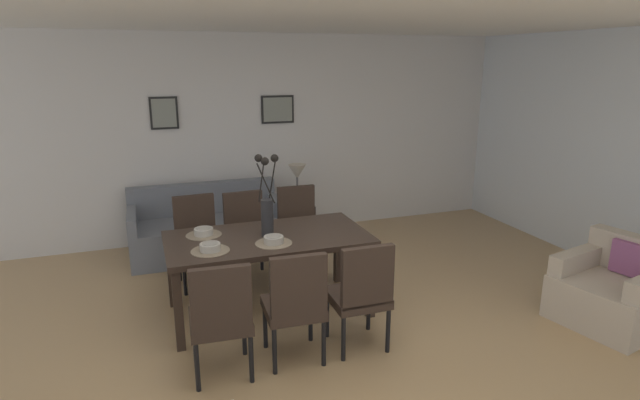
# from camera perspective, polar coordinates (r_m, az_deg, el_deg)

# --- Properties ---
(ground_plane) EXTENTS (9.00, 9.00, 0.00)m
(ground_plane) POSITION_cam_1_polar(r_m,az_deg,el_deg) (4.19, 1.05, -17.38)
(ground_plane) COLOR tan
(back_wall_panel) EXTENTS (9.00, 0.10, 2.60)m
(back_wall_panel) POSITION_cam_1_polar(r_m,az_deg,el_deg) (6.74, -8.70, 6.89)
(back_wall_panel) COLOR silver
(back_wall_panel) RESTS_ON ground
(ceiling_panel) EXTENTS (9.00, 7.20, 0.08)m
(ceiling_panel) POSITION_cam_1_polar(r_m,az_deg,el_deg) (3.93, -0.94, 20.79)
(ceiling_panel) COLOR white
(dining_table) EXTENTS (1.80, 0.94, 0.74)m
(dining_table) POSITION_cam_1_polar(r_m,az_deg,el_deg) (4.66, -5.81, -4.89)
(dining_table) COLOR #33261E
(dining_table) RESTS_ON ground
(dining_chair_near_left) EXTENTS (0.47, 0.47, 0.92)m
(dining_chair_near_left) POSITION_cam_1_polar(r_m,az_deg,el_deg) (3.81, -10.99, -12.43)
(dining_chair_near_left) COLOR #33261E
(dining_chair_near_left) RESTS_ON ground
(dining_chair_near_right) EXTENTS (0.47, 0.47, 0.92)m
(dining_chair_near_right) POSITION_cam_1_polar(r_m,az_deg,el_deg) (5.45, -13.51, -3.91)
(dining_chair_near_right) COLOR #33261E
(dining_chair_near_right) RESTS_ON ground
(dining_chair_far_left) EXTENTS (0.46, 0.46, 0.92)m
(dining_chair_far_left) POSITION_cam_1_polar(r_m,az_deg,el_deg) (3.93, -2.76, -11.21)
(dining_chair_far_left) COLOR #33261E
(dining_chair_far_left) RESTS_ON ground
(dining_chair_far_right) EXTENTS (0.47, 0.47, 0.92)m
(dining_chair_far_right) POSITION_cam_1_polar(r_m,az_deg,el_deg) (5.49, -8.18, -3.49)
(dining_chair_far_right) COLOR #33261E
(dining_chair_far_right) RESTS_ON ground
(dining_chair_mid_left) EXTENTS (0.45, 0.45, 0.92)m
(dining_chair_mid_left) POSITION_cam_1_polar(r_m,az_deg,el_deg) (4.10, 4.62, -10.07)
(dining_chair_mid_left) COLOR #33261E
(dining_chair_mid_left) RESTS_ON ground
(dining_chair_mid_right) EXTENTS (0.45, 0.45, 0.92)m
(dining_chair_mid_right) POSITION_cam_1_polar(r_m,az_deg,el_deg) (5.67, -2.37, -2.72)
(dining_chair_mid_right) COLOR #33261E
(dining_chair_mid_right) RESTS_ON ground
(centerpiece_vase) EXTENTS (0.21, 0.23, 0.73)m
(centerpiece_vase) POSITION_cam_1_polar(r_m,az_deg,el_deg) (4.55, -5.92, -0.63)
(centerpiece_vase) COLOR #232326
(centerpiece_vase) RESTS_ON dining_table
(placemat_near_left) EXTENTS (0.32, 0.32, 0.01)m
(placemat_near_left) POSITION_cam_1_polar(r_m,az_deg,el_deg) (4.35, -12.12, -5.55)
(placemat_near_left) COLOR #7F705B
(placemat_near_left) RESTS_ON dining_table
(bowl_near_left) EXTENTS (0.17, 0.17, 0.07)m
(bowl_near_left) POSITION_cam_1_polar(r_m,az_deg,el_deg) (4.33, -12.15, -5.09)
(bowl_near_left) COLOR #B2ADA3
(bowl_near_left) RESTS_ON dining_table
(placemat_near_right) EXTENTS (0.32, 0.32, 0.01)m
(placemat_near_right) POSITION_cam_1_polar(r_m,az_deg,el_deg) (4.74, -12.81, -3.82)
(placemat_near_right) COLOR #7F705B
(placemat_near_right) RESTS_ON dining_table
(bowl_near_right) EXTENTS (0.17, 0.17, 0.07)m
(bowl_near_right) POSITION_cam_1_polar(r_m,az_deg,el_deg) (4.73, -12.84, -3.39)
(bowl_near_right) COLOR #B2ADA3
(bowl_near_right) RESTS_ON dining_table
(placemat_far_left) EXTENTS (0.32, 0.32, 0.01)m
(placemat_far_left) POSITION_cam_1_polar(r_m,az_deg,el_deg) (4.44, -5.18, -4.82)
(placemat_far_left) COLOR #7F705B
(placemat_far_left) RESTS_ON dining_table
(bowl_far_left) EXTENTS (0.17, 0.17, 0.07)m
(bowl_far_left) POSITION_cam_1_polar(r_m,az_deg,el_deg) (4.43, -5.19, -4.37)
(bowl_far_left) COLOR #B2ADA3
(bowl_far_left) RESTS_ON dining_table
(sofa) EXTENTS (1.79, 0.84, 0.80)m
(sofa) POSITION_cam_1_polar(r_m,az_deg,el_deg) (6.36, -12.40, -3.28)
(sofa) COLOR slate
(sofa) RESTS_ON ground
(side_table) EXTENTS (0.36, 0.36, 0.52)m
(side_table) POSITION_cam_1_polar(r_m,az_deg,el_deg) (6.49, -2.50, -2.70)
(side_table) COLOR black
(side_table) RESTS_ON ground
(table_lamp) EXTENTS (0.22, 0.22, 0.51)m
(table_lamp) POSITION_cam_1_polar(r_m,az_deg,el_deg) (6.33, -2.56, 2.76)
(table_lamp) COLOR #4C4C51
(table_lamp) RESTS_ON side_table
(armchair) EXTENTS (0.96, 0.96, 0.75)m
(armchair) POSITION_cam_1_polar(r_m,az_deg,el_deg) (5.29, 29.91, -8.82)
(armchair) COLOR #B7A893
(armchair) RESTS_ON ground
(framed_picture_left) EXTENTS (0.33, 0.03, 0.39)m
(framed_picture_left) POSITION_cam_1_polar(r_m,az_deg,el_deg) (6.52, -16.99, 9.25)
(framed_picture_left) COLOR black
(framed_picture_center) EXTENTS (0.43, 0.03, 0.35)m
(framed_picture_center) POSITION_cam_1_polar(r_m,az_deg,el_deg) (6.73, -4.74, 10.03)
(framed_picture_center) COLOR black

